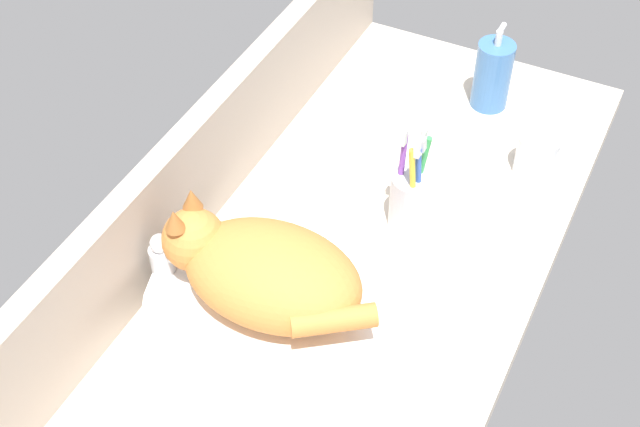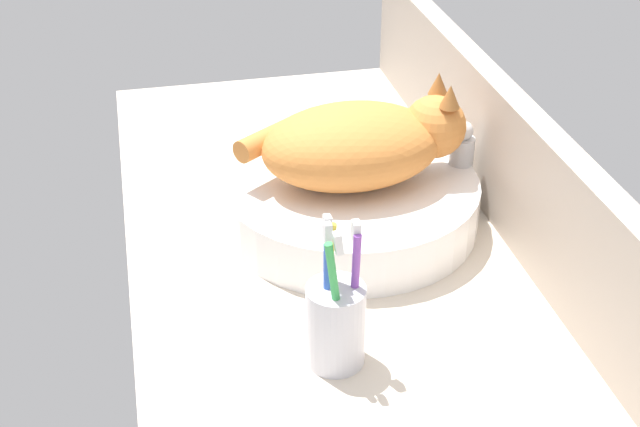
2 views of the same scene
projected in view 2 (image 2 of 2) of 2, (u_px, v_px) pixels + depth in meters
The scene contains 6 objects.
ground_plane at pixel (342, 286), 118.37cm from camera, with size 133.04×55.05×4.00cm, color beige.
backsplash_panel at pixel (533, 190), 116.96cm from camera, with size 133.04×3.60×19.30cm, color #AD9E8E.
sink_basin at pixel (350, 202), 126.12cm from camera, with size 36.10×36.10×7.02cm, color white.
cat at pixel (361, 143), 121.58cm from camera, with size 17.61×32.38×14.00cm.
faucet at pixel (454, 162), 128.27cm from camera, with size 3.87×11.86×13.60cm.
toothbrush_cup at pixel (336, 321), 99.92cm from camera, with size 6.79×6.79×18.68cm.
Camera 2 is at (92.62, -23.45, 68.60)cm, focal length 50.00 mm.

